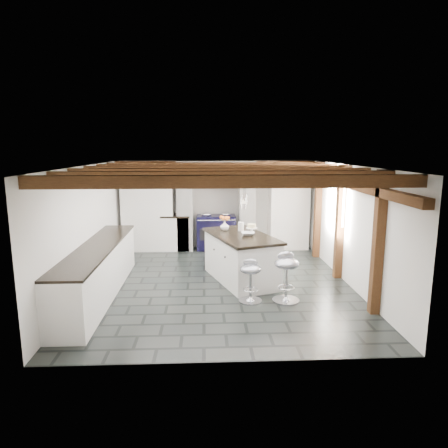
{
  "coord_description": "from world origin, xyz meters",
  "views": [
    {
      "loc": [
        -0.28,
        -7.54,
        2.62
      ],
      "look_at": [
        0.1,
        0.4,
        1.1
      ],
      "focal_mm": 32.0,
      "sensor_mm": 36.0,
      "label": 1
    }
  ],
  "objects_px": {
    "range_cooker": "(216,231)",
    "bar_stool_near": "(286,271)",
    "kitchen_island": "(241,257)",
    "bar_stool_far": "(251,276)"
  },
  "relations": [
    {
      "from": "kitchen_island",
      "to": "bar_stool_far",
      "type": "distance_m",
      "value": 1.15
    },
    {
      "from": "range_cooker",
      "to": "kitchen_island",
      "type": "bearing_deg",
      "value": -80.56
    },
    {
      "from": "bar_stool_far",
      "to": "bar_stool_near",
      "type": "bearing_deg",
      "value": 13.48
    },
    {
      "from": "range_cooker",
      "to": "bar_stool_far",
      "type": "relative_size",
      "value": 1.34
    },
    {
      "from": "range_cooker",
      "to": "kitchen_island",
      "type": "relative_size",
      "value": 0.47
    },
    {
      "from": "bar_stool_near",
      "to": "bar_stool_far",
      "type": "relative_size",
      "value": 1.16
    },
    {
      "from": "range_cooker",
      "to": "bar_stool_near",
      "type": "relative_size",
      "value": 1.15
    },
    {
      "from": "range_cooker",
      "to": "bar_stool_far",
      "type": "height_order",
      "value": "range_cooker"
    },
    {
      "from": "range_cooker",
      "to": "bar_stool_near",
      "type": "bearing_deg",
      "value": -73.45
    },
    {
      "from": "bar_stool_far",
      "to": "range_cooker",
      "type": "bearing_deg",
      "value": 112.59
    }
  ]
}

